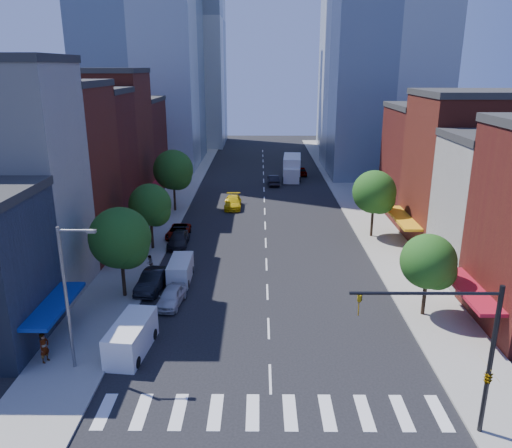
{
  "coord_description": "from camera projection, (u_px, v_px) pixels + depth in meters",
  "views": [
    {
      "loc": [
        -0.66,
        -25.48,
        17.72
      ],
      "look_at": [
        -0.96,
        14.77,
        5.0
      ],
      "focal_mm": 35.0,
      "sensor_mm": 36.0,
      "label": 1
    }
  ],
  "objects": [
    {
      "name": "tree_left_far",
      "position": [
        174.0,
        171.0,
        62.4
      ],
      "size": [
        5.0,
        5.0,
        7.75
      ],
      "color": "black",
      "rests_on": "sidewalk_left"
    },
    {
      "name": "crosswalk",
      "position": [
        271.0,
        412.0,
        26.77
      ],
      "size": [
        19.0,
        3.0,
        0.01
      ],
      "primitive_type": "cube",
      "color": "silver",
      "rests_on": "ground"
    },
    {
      "name": "pedestrian_far",
      "position": [
        150.0,
        263.0,
        44.63
      ],
      "size": [
        0.61,
        0.77,
        1.53
      ],
      "primitive_type": "imported",
      "rotation": [
        0.0,
        0.0,
        -1.62
      ],
      "color": "#999999",
      "rests_on": "sidewalk_left"
    },
    {
      "name": "traffic_car_far",
      "position": [
        301.0,
        171.0,
        85.09
      ],
      "size": [
        1.99,
        4.38,
        1.46
      ],
      "primitive_type": "imported",
      "rotation": [
        0.0,
        0.0,
        3.2
      ],
      "color": "#999999",
      "rests_on": "ground"
    },
    {
      "name": "ground",
      "position": [
        270.0,
        379.0,
        29.63
      ],
      "size": [
        220.0,
        220.0,
        0.0
      ],
      "primitive_type": "plane",
      "color": "black",
      "rests_on": "ground"
    },
    {
      "name": "parked_car_rear",
      "position": [
        178.0,
        239.0,
        51.52
      ],
      "size": [
        2.01,
        4.82,
        1.39
      ],
      "primitive_type": "imported",
      "rotation": [
        0.0,
        0.0,
        0.01
      ],
      "color": "black",
      "rests_on": "ground"
    },
    {
      "name": "tree_left_near",
      "position": [
        122.0,
        240.0,
        38.66
      ],
      "size": [
        4.8,
        4.8,
        7.3
      ],
      "color": "black",
      "rests_on": "sidewalk_left"
    },
    {
      "name": "sidewalk_right",
      "position": [
        356.0,
        203.0,
        67.66
      ],
      "size": [
        5.0,
        120.0,
        0.15
      ],
      "primitive_type": "cube",
      "color": "gray",
      "rests_on": "ground"
    },
    {
      "name": "parked_car_third",
      "position": [
        178.0,
        232.0,
        54.1
      ],
      "size": [
        2.42,
        4.75,
        1.29
      ],
      "primitive_type": "imported",
      "rotation": [
        0.0,
        0.0,
        -0.06
      ],
      "color": "#999999",
      "rests_on": "ground"
    },
    {
      "name": "tree_right_far",
      "position": [
        376.0,
        194.0,
        52.8
      ],
      "size": [
        4.6,
        4.6,
        7.2
      ],
      "color": "black",
      "rests_on": "sidewalk_right"
    },
    {
      "name": "tower_far_w",
      "position": [
        183.0,
        19.0,
        111.91
      ],
      "size": [
        18.0,
        18.0,
        56.0
      ],
      "primitive_type": "cube",
      "color": "#9EA5AD",
      "rests_on": "ground"
    },
    {
      "name": "bldg_right_3",
      "position": [
        440.0,
        164.0,
        59.94
      ],
      "size": [
        12.0,
        10.0,
        13.0
      ],
      "primitive_type": "cube",
      "color": "#561715",
      "rests_on": "ground"
    },
    {
      "name": "bldg_left_5",
      "position": [
        120.0,
        147.0,
        72.64
      ],
      "size": [
        12.0,
        10.0,
        13.0
      ],
      "primitive_type": "cube",
      "color": "#561715",
      "rests_on": "ground"
    },
    {
      "name": "parked_car_second",
      "position": [
        153.0,
        281.0,
        41.29
      ],
      "size": [
        2.36,
        5.08,
        1.61
      ],
      "primitive_type": "imported",
      "rotation": [
        0.0,
        0.0,
        -0.14
      ],
      "color": "black",
      "rests_on": "ground"
    },
    {
      "name": "taxi",
      "position": [
        233.0,
        202.0,
        65.31
      ],
      "size": [
        2.21,
        5.31,
        1.53
      ],
      "primitive_type": "imported",
      "rotation": [
        0.0,
        0.0,
        0.01
      ],
      "color": "yellow",
      "rests_on": "ground"
    },
    {
      "name": "box_truck",
      "position": [
        292.0,
        168.0,
        82.19
      ],
      "size": [
        3.39,
        9.29,
        3.67
      ],
      "rotation": [
        0.0,
        0.0,
        -0.08
      ],
      "color": "silver",
      "rests_on": "ground"
    },
    {
      "name": "cargo_van_far",
      "position": [
        180.0,
        271.0,
        43.0
      ],
      "size": [
        1.84,
        4.44,
        1.89
      ],
      "rotation": [
        0.0,
        0.0,
        0.01
      ],
      "color": "silver",
      "rests_on": "ground"
    },
    {
      "name": "parked_car_front",
      "position": [
        171.0,
        296.0,
        38.67
      ],
      "size": [
        2.16,
        4.33,
        1.42
      ],
      "primitive_type": "imported",
      "rotation": [
        0.0,
        0.0,
        -0.12
      ],
      "color": "silver",
      "rests_on": "ground"
    },
    {
      "name": "bldg_left_2",
      "position": [
        44.0,
        175.0,
        46.92
      ],
      "size": [
        12.0,
        9.0,
        16.0
      ],
      "primitive_type": "cube",
      "color": "maroon",
      "rests_on": "ground"
    },
    {
      "name": "bldg_left_4",
      "position": [
        99.0,
        143.0,
        62.98
      ],
      "size": [
        12.0,
        9.0,
        17.0
      ],
      "primitive_type": "cube",
      "color": "maroon",
      "rests_on": "ground"
    },
    {
      "name": "streetlight",
      "position": [
        69.0,
        290.0,
        29.08
      ],
      "size": [
        2.25,
        0.25,
        9.0
      ],
      "color": "slate",
      "rests_on": "sidewalk_left"
    },
    {
      "name": "cargo_van_near",
      "position": [
        131.0,
        338.0,
        32.03
      ],
      "size": [
        2.52,
        5.19,
        2.13
      ],
      "rotation": [
        0.0,
        0.0,
        -0.11
      ],
      "color": "white",
      "rests_on": "ground"
    },
    {
      "name": "bldg_right_2",
      "position": [
        475.0,
        173.0,
        50.11
      ],
      "size": [
        12.0,
        10.0,
        15.0
      ],
      "primitive_type": "cube",
      "color": "maroon",
      "rests_on": "ground"
    },
    {
      "name": "sidewalk_left",
      "position": [
        173.0,
        203.0,
        67.84
      ],
      "size": [
        5.0,
        120.0,
        0.15
      ],
      "primitive_type": "cube",
      "color": "gray",
      "rests_on": "ground"
    },
    {
      "name": "bldg_left_3",
      "position": [
        76.0,
        163.0,
        55.18
      ],
      "size": [
        12.0,
        8.0,
        15.0
      ],
      "primitive_type": "cube",
      "color": "#561715",
      "rests_on": "ground"
    },
    {
      "name": "tree_left_mid",
      "position": [
        152.0,
        207.0,
        49.25
      ],
      "size": [
        4.2,
        4.2,
        6.65
      ],
      "color": "black",
      "rests_on": "sidewalk_left"
    },
    {
      "name": "pedestrian_near",
      "position": [
        44.0,
        348.0,
        30.83
      ],
      "size": [
        0.69,
        0.83,
        1.96
      ],
      "primitive_type": "imported",
      "rotation": [
        0.0,
        0.0,
        1.22
      ],
      "color": "#999999",
      "rests_on": "sidewalk_left"
    },
    {
      "name": "tree_right_near",
      "position": [
        430.0,
        264.0,
        35.84
      ],
      "size": [
        4.0,
        4.0,
        6.2
      ],
      "color": "black",
      "rests_on": "sidewalk_right"
    },
    {
      "name": "traffic_car_oncoming",
      "position": [
        273.0,
        180.0,
        78.01
      ],
      "size": [
        1.91,
        4.82,
        1.56
      ],
      "primitive_type": "imported",
      "rotation": [
        0.0,
        0.0,
        3.2
      ],
      "color": "black",
      "rests_on": "ground"
    },
    {
      "name": "traffic_signal",
      "position": [
        479.0,
        361.0,
        24.02
      ],
      "size": [
        7.24,
        2.24,
        8.0
      ],
      "color": "black",
      "rests_on": "sidewalk_right"
    }
  ]
}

